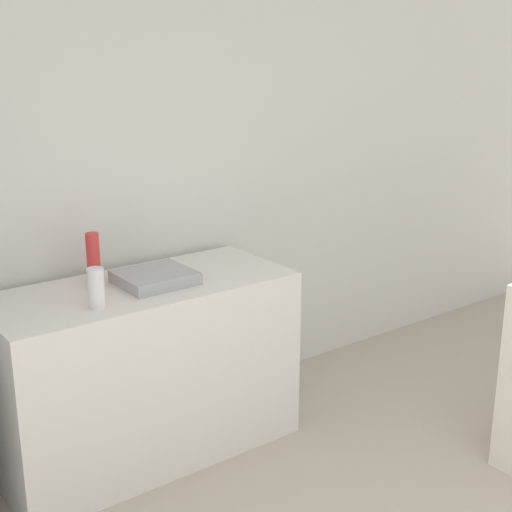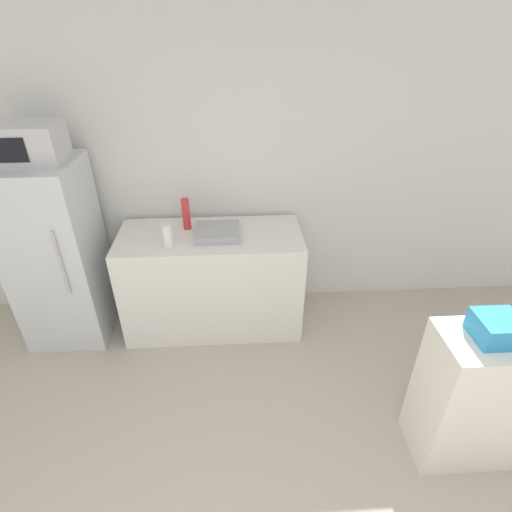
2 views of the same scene
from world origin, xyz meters
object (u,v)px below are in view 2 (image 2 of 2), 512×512
Objects in this scene: bottle_short at (168,236)px; basket at (497,328)px; refrigerator at (57,255)px; microwave at (22,143)px; bottle_tall at (186,214)px.

bottle_short reaches higher than basket.
refrigerator is 3.13m from basket.
bottle_short is (0.94, -0.15, -0.68)m from microwave.
bottle_tall is 1.44× the size of bottle_short.
bottle_short is at bearing -9.05° from refrigerator.
basket is (2.83, -1.33, 0.25)m from refrigerator.
microwave is 2.00× the size of bottle_tall.
microwave is at bearing -112.14° from refrigerator.
refrigerator is at bearing 154.84° from basket.
microwave is 2.31× the size of basket.
refrigerator is 5.82× the size of bottle_tall.
microwave reaches higher than bottle_short.
microwave is at bearing 171.03° from bottle_short.
bottle_short is at bearing 148.07° from basket.
bottle_short is at bearing -112.61° from bottle_tall.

